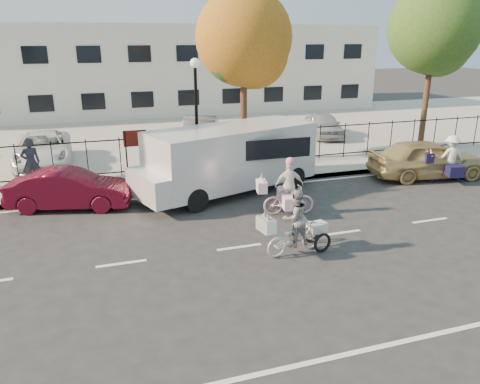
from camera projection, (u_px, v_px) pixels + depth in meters
name	position (u px, v px, depth m)	size (l,w,h in m)	color
ground	(239.00, 247.00, 12.19)	(120.00, 120.00, 0.00)	#333334
road_markings	(239.00, 247.00, 12.19)	(60.00, 9.52, 0.01)	silver
curb	(196.00, 188.00, 16.72)	(60.00, 0.10, 0.15)	#A8A399
sidewalk	(190.00, 180.00, 17.67)	(60.00, 2.20, 0.15)	#A8A399
parking_lot	(155.00, 135.00, 25.70)	(60.00, 15.60, 0.15)	#A8A399
iron_fence	(183.00, 152.00, 18.40)	(58.00, 0.06, 1.50)	black
building	(133.00, 69.00, 33.79)	(34.00, 10.00, 6.00)	silver
lamppost	(196.00, 96.00, 17.49)	(0.36, 0.36, 4.33)	black
street_sign	(135.00, 144.00, 17.33)	(0.85, 0.06, 1.80)	black
zebra_trike	(295.00, 229.00, 11.69)	(1.97, 0.98, 1.68)	silver
unicorn_bike	(288.00, 194.00, 14.23)	(1.84, 1.31, 1.82)	#DAA5B9
bull_bike	(449.00, 164.00, 17.46)	(1.97, 1.38, 1.78)	#101435
white_van	(229.00, 157.00, 16.17)	(6.98, 3.94, 2.30)	silver
red_sedan	(70.00, 189.00, 14.82)	(1.33, 3.81, 1.25)	#54091A
gold_sedan	(427.00, 159.00, 17.99)	(1.78, 4.41, 1.50)	tan
pedestrian	(31.00, 163.00, 16.39)	(0.64, 0.42, 1.75)	black
lot_car_b	(43.00, 149.00, 19.26)	(2.21, 4.78, 1.33)	white
lot_car_c	(200.00, 133.00, 22.26)	(1.52, 4.35, 1.43)	#505458
lot_car_d	(324.00, 125.00, 24.71)	(1.49, 3.71, 1.26)	#ABADB3
tree_mid	(247.00, 43.00, 18.79)	(3.89, 3.89, 7.13)	#442D1D
tree_east	(436.00, 32.00, 21.52)	(4.20, 4.20, 7.71)	#442D1D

